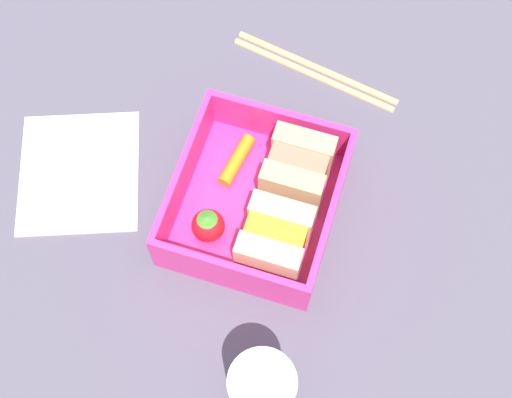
# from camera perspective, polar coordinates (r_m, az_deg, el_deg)

# --- Properties ---
(ground_plane) EXTENTS (1.20, 1.20, 0.02)m
(ground_plane) POSITION_cam_1_polar(r_m,az_deg,el_deg) (0.68, 0.00, -1.24)
(ground_plane) COLOR #544E5E
(bento_tray) EXTENTS (0.16, 0.14, 0.01)m
(bento_tray) POSITION_cam_1_polar(r_m,az_deg,el_deg) (0.67, 0.00, -0.72)
(bento_tray) COLOR #F0308A
(bento_tray) RESTS_ON ground_plane
(bento_rim) EXTENTS (0.16, 0.14, 0.05)m
(bento_rim) POSITION_cam_1_polar(r_m,az_deg,el_deg) (0.64, 0.00, 0.30)
(bento_rim) COLOR #F0308A
(bento_rim) RESTS_ON bento_tray
(sandwich_left) EXTENTS (0.06, 0.06, 0.05)m
(sandwich_left) POSITION_cam_1_polar(r_m,az_deg,el_deg) (0.65, 3.33, 2.39)
(sandwich_left) COLOR tan
(sandwich_left) RESTS_ON bento_tray
(sandwich_center_left) EXTENTS (0.06, 0.06, 0.05)m
(sandwich_center_left) POSITION_cam_1_polar(r_m,az_deg,el_deg) (0.63, 1.52, -3.20)
(sandwich_center_left) COLOR beige
(sandwich_center_left) RESTS_ON bento_tray
(carrot_stick_far_left) EXTENTS (0.05, 0.02, 0.01)m
(carrot_stick_far_left) POSITION_cam_1_polar(r_m,az_deg,el_deg) (0.68, -1.56, 3.12)
(carrot_stick_far_left) COLOR orange
(carrot_stick_far_left) RESTS_ON bento_tray
(strawberry_far_left) EXTENTS (0.03, 0.03, 0.04)m
(strawberry_far_left) POSITION_cam_1_polar(r_m,az_deg,el_deg) (0.64, -3.85, -2.11)
(strawberry_far_left) COLOR red
(strawberry_far_left) RESTS_ON bento_tray
(chopstick_pair) EXTENTS (0.05, 0.18, 0.01)m
(chopstick_pair) POSITION_cam_1_polar(r_m,az_deg,el_deg) (0.75, 4.78, 10.28)
(chopstick_pair) COLOR tan
(chopstick_pair) RESTS_ON ground_plane
(drinking_glass) EXTENTS (0.05, 0.05, 0.10)m
(drinking_glass) POSITION_cam_1_polar(r_m,az_deg,el_deg) (0.58, 0.46, -15.21)
(drinking_glass) COLOR white
(drinking_glass) RESTS_ON ground_plane
(folded_napkin) EXTENTS (0.16, 0.15, 0.00)m
(folded_napkin) POSITION_cam_1_polar(r_m,az_deg,el_deg) (0.71, -13.98, 2.12)
(folded_napkin) COLOR silver
(folded_napkin) RESTS_ON ground_plane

